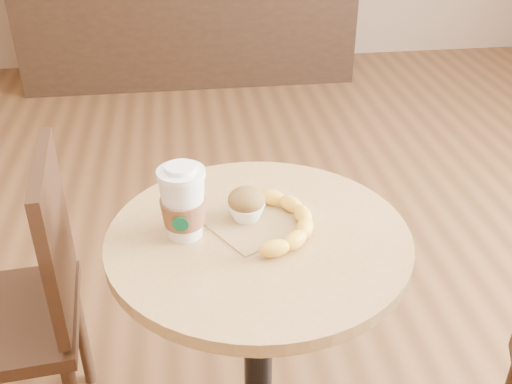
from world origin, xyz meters
TOP-DOWN VIEW (x-y plane):
  - cafe_table at (0.05, 0.09)m, footprint 0.66×0.66m
  - chair_left at (-0.52, 0.25)m, footprint 0.41×0.41m
  - service_counter at (0.00, 3.18)m, footprint 2.30×0.65m
  - kraft_bag at (0.07, 0.14)m, footprint 0.30×0.28m
  - coffee_cup at (-0.10, 0.10)m, footprint 0.10×0.10m
  - muffin at (0.03, 0.14)m, footprint 0.08×0.08m
  - banana at (0.11, 0.10)m, footprint 0.20×0.29m

SIDE VIEW (x-z plane):
  - chair_left at x=-0.52m, z-range 0.04..0.91m
  - cafe_table at x=0.05m, z-range 0.14..0.89m
  - service_counter at x=0.00m, z-range 0.00..1.04m
  - kraft_bag at x=0.07m, z-range 0.75..0.75m
  - banana at x=0.11m, z-range 0.75..0.79m
  - muffin at x=0.03m, z-range 0.75..0.83m
  - coffee_cup at x=-0.10m, z-range 0.74..0.91m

